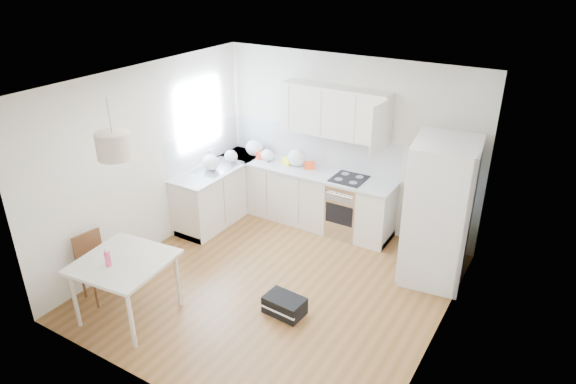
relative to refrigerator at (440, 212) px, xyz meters
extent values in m
plane|color=brown|center=(-1.70, -1.36, -0.96)|extent=(4.20, 4.20, 0.00)
plane|color=white|center=(-1.70, -1.36, 1.74)|extent=(4.20, 4.20, 0.00)
plane|color=silver|center=(-1.70, 0.74, 0.39)|extent=(4.20, 0.00, 4.20)
plane|color=silver|center=(-3.80, -1.36, 0.39)|extent=(0.00, 4.20, 4.20)
plane|color=silver|center=(0.40, -1.36, 0.39)|extent=(0.00, 4.20, 4.20)
cube|color=#BFE0F9|center=(-3.79, -0.21, 0.79)|extent=(0.02, 1.00, 1.00)
cube|color=silver|center=(-2.30, 0.44, -0.52)|extent=(3.00, 0.60, 0.88)
cube|color=silver|center=(-3.50, -0.16, -0.52)|extent=(0.60, 1.80, 0.88)
cube|color=#BABDC0|center=(-2.30, 0.44, -0.06)|extent=(3.02, 0.64, 0.04)
cube|color=#BABDC0|center=(-3.50, -0.16, -0.06)|extent=(0.64, 1.82, 0.04)
cube|color=white|center=(-2.30, 0.73, 0.25)|extent=(3.00, 0.01, 0.58)
cube|color=white|center=(-3.80, -0.16, 0.25)|extent=(0.01, 1.80, 0.58)
cube|color=silver|center=(-1.85, 0.58, 0.91)|extent=(1.70, 0.32, 0.75)
cube|color=beige|center=(-2.89, -2.77, -0.20)|extent=(1.09, 1.09, 0.04)
cylinder|color=silver|center=(-3.27, -3.23, -0.59)|extent=(0.05, 0.05, 0.75)
cylinder|color=silver|center=(-2.43, -3.15, -0.59)|extent=(0.05, 0.05, 0.75)
cylinder|color=silver|center=(-3.34, -2.39, -0.59)|extent=(0.05, 0.05, 0.75)
cylinder|color=silver|center=(-2.51, -2.31, -0.59)|extent=(0.05, 0.05, 0.75)
cylinder|color=#D73B71|center=(-2.94, -2.93, -0.06)|extent=(0.08, 0.08, 0.23)
cube|color=black|center=(-1.30, -1.77, -0.85)|extent=(0.51, 0.35, 0.22)
cylinder|color=tan|center=(-2.85, -2.68, 1.22)|extent=(0.47, 0.47, 0.29)
ellipsoid|color=white|center=(-3.28, 0.51, 0.09)|extent=(0.30, 0.25, 0.27)
ellipsoid|color=white|center=(-2.96, 0.41, 0.05)|extent=(0.22, 0.19, 0.20)
ellipsoid|color=white|center=(-2.44, 0.48, 0.09)|extent=(0.31, 0.26, 0.28)
ellipsoid|color=white|center=(-3.44, 0.08, 0.06)|extent=(0.23, 0.19, 0.20)
ellipsoid|color=white|center=(-3.51, -0.35, 0.08)|extent=(0.28, 0.24, 0.25)
cube|color=#F54515|center=(-2.21, 0.49, 0.01)|extent=(0.19, 0.17, 0.11)
cube|color=yellow|center=(-2.61, 0.46, 0.01)|extent=(0.17, 0.14, 0.10)
cube|color=red|center=(-3.09, 0.44, 0.01)|extent=(0.20, 0.16, 0.12)
camera|label=1|loc=(1.35, -6.10, 3.08)|focal=32.00mm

